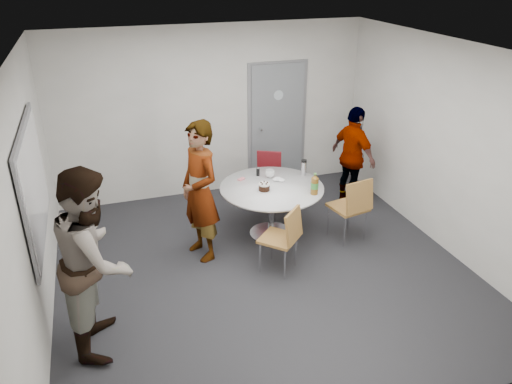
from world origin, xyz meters
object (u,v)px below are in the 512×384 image
object	(u,v)px
chair_near_left	(285,234)
person_left	(95,260)
door	(277,125)
person_right	(353,156)
chair_near_right	(353,204)
chair_far	(268,173)
person_main	(200,192)
table	(274,193)
whiteboard	(34,184)

from	to	relation	value
chair_near_left	person_left	distance (m)	2.30
door	person_right	xyz separation A→B (m)	(0.85, -1.11, -0.24)
chair_near_right	chair_far	bearing A→B (deg)	103.71
chair_near_right	person_main	distance (m)	2.07
door	chair_near_right	world-z (taller)	door
table	person_left	xyz separation A→B (m)	(-2.38, -1.47, 0.31)
chair_far	person_right	bearing A→B (deg)	-170.73
door	person_right	size ratio (longest dim) A/B	1.35
chair_near_right	chair_far	distance (m)	1.63
chair_near_left	person_main	xyz separation A→B (m)	(-0.88, 0.70, 0.39)
whiteboard	person_right	size ratio (longest dim) A/B	1.21
whiteboard	person_left	xyz separation A→B (m)	(0.51, -0.88, -0.49)
chair_near_left	chair_far	distance (m)	1.94
person_main	door	bearing A→B (deg)	119.48
person_left	person_right	distance (m)	4.41
chair_near_left	whiteboard	bearing A→B (deg)	128.54
whiteboard	person_left	bearing A→B (deg)	-59.82
door	chair_near_left	bearing A→B (deg)	-108.23
whiteboard	table	world-z (taller)	whiteboard
person_main	chair_far	bearing A→B (deg)	113.46
whiteboard	chair_near_right	xyz separation A→B (m)	(3.84, 0.08, -0.88)
door	whiteboard	distance (m)	4.25
whiteboard	person_left	world-z (taller)	whiteboard
person_right	table	bearing A→B (deg)	97.36
door	table	distance (m)	1.86
person_left	chair_far	bearing A→B (deg)	-38.36
table	chair_near_left	xyz separation A→B (m)	(-0.18, -0.91, -0.11)
person_left	person_right	size ratio (longest dim) A/B	1.22
chair_far	chair_near_right	bearing A→B (deg)	141.37
whiteboard	table	bearing A→B (deg)	11.53
whiteboard	chair_near_left	bearing A→B (deg)	-6.87
whiteboard	person_right	world-z (taller)	whiteboard
door	chair_near_right	distance (m)	2.27
person_main	person_left	bearing A→B (deg)	-64.45
chair_far	person_left	distance (m)	3.62
whiteboard	person_right	bearing A→B (deg)	14.84
chair_far	door	bearing A→B (deg)	-92.76
whiteboard	chair_far	xyz separation A→B (m)	(3.15, 1.56, -0.94)
door	chair_near_left	xyz separation A→B (m)	(-0.86, -2.61, -0.50)
person_main	person_right	bearing A→B (deg)	88.92
whiteboard	chair_near_left	size ratio (longest dim) A/B	2.18
chair_near_right	person_main	world-z (taller)	person_main
whiteboard	person_main	xyz separation A→B (m)	(1.82, 0.37, -0.53)
person_right	chair_near_right	bearing A→B (deg)	138.93
chair_far	person_main	size ratio (longest dim) A/B	0.46
table	chair_near_right	world-z (taller)	table
chair_near_right	chair_far	world-z (taller)	chair_near_right
table	person_left	size ratio (longest dim) A/B	0.74
chair_far	person_main	bearing A→B (deg)	68.16
door	chair_near_right	size ratio (longest dim) A/B	2.26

